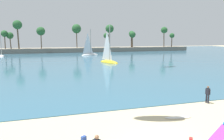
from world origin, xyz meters
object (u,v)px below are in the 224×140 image
object	(u,v)px
sailboat_toward_headland	(109,59)
backpack_by_trailer	(84,140)
sailboat_mid_bay	(2,54)
sailboat_far_left	(90,53)
surfboard	(178,117)
person_at_waterline	(208,94)

from	to	relation	value
sailboat_toward_headland	backpack_by_trailer	bearing A→B (deg)	-108.43
sailboat_mid_bay	sailboat_far_left	world-z (taller)	sailboat_far_left
backpack_by_trailer	sailboat_mid_bay	world-z (taller)	sailboat_mid_bay
sailboat_mid_bay	backpack_by_trailer	bearing A→B (deg)	-77.52
backpack_by_trailer	sailboat_toward_headland	bearing A→B (deg)	71.57
surfboard	sailboat_far_left	size ratio (longest dim) A/B	0.22
sailboat_mid_bay	sailboat_toward_headland	distance (m)	39.46
sailboat_mid_bay	sailboat_far_left	distance (m)	28.46
sailboat_far_left	sailboat_toward_headland	bearing A→B (deg)	-90.28
person_at_waterline	sailboat_mid_bay	distance (m)	68.46
person_at_waterline	sailboat_mid_bay	xyz separation A→B (m)	(-27.50, 62.69, -0.13)
person_at_waterline	backpack_by_trailer	world-z (taller)	person_at_waterline
surfboard	sailboat_far_left	distance (m)	61.50
person_at_waterline	sailboat_far_left	bearing A→B (deg)	89.34
surfboard	sailboat_far_left	bearing A→B (deg)	96.25
sailboat_mid_bay	sailboat_far_left	xyz separation A→B (m)	(28.17, -4.03, 0.16)
sailboat_mid_bay	person_at_waterline	bearing A→B (deg)	-66.32
surfboard	sailboat_far_left	world-z (taller)	sailboat_far_left
sailboat_far_left	person_at_waterline	bearing A→B (deg)	-90.66
backpack_by_trailer	sailboat_far_left	distance (m)	64.61
person_at_waterline	sailboat_toward_headland	world-z (taller)	sailboat_toward_headland
sailboat_toward_headland	sailboat_far_left	xyz separation A→B (m)	(0.12, 23.71, -0.00)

